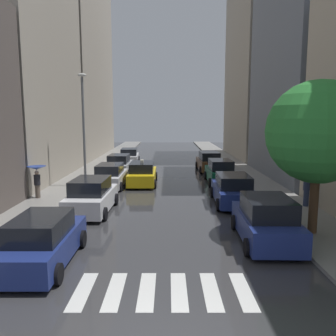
{
  "coord_description": "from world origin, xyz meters",
  "views": [
    {
      "loc": [
        0.14,
        -6.22,
        4.84
      ],
      "look_at": [
        0.03,
        22.38,
        0.6
      ],
      "focal_mm": 37.0,
      "sensor_mm": 36.0,
      "label": 1
    }
  ],
  "objects_px": {
    "parked_car_left_nearest": "(45,241)",
    "parked_car_right_third": "(222,172)",
    "parked_car_left_third": "(112,176)",
    "parked_car_right_nearest": "(268,221)",
    "parked_car_left_second": "(93,196)",
    "parked_car_right_second": "(234,190)",
    "parked_car_right_fourth": "(210,162)",
    "pedestrian_near_tree": "(308,189)",
    "taxi_midroad": "(144,174)",
    "lamp_post_left": "(85,123)",
    "parked_car_left_fifth": "(131,157)",
    "pedestrian_by_kerb": "(38,174)",
    "parked_car_left_fourth": "(121,165)",
    "street_tree_right": "(320,132)"
  },
  "relations": [
    {
      "from": "parked_car_left_third",
      "to": "parked_car_right_fourth",
      "type": "xyz_separation_m",
      "value": [
        7.67,
        7.28,
        0.05
      ]
    },
    {
      "from": "parked_car_right_second",
      "to": "parked_car_right_third",
      "type": "xyz_separation_m",
      "value": [
        0.2,
        6.04,
        0.03
      ]
    },
    {
      "from": "parked_car_left_second",
      "to": "parked_car_right_fourth",
      "type": "distance_m",
      "value": 15.6
    },
    {
      "from": "parked_car_left_third",
      "to": "parked_car_right_fourth",
      "type": "height_order",
      "value": "parked_car_right_fourth"
    },
    {
      "from": "parked_car_left_second",
      "to": "lamp_post_left",
      "type": "bearing_deg",
      "value": 17.8
    },
    {
      "from": "parked_car_right_third",
      "to": "street_tree_right",
      "type": "height_order",
      "value": "street_tree_right"
    },
    {
      "from": "pedestrian_near_tree",
      "to": "parked_car_left_third",
      "type": "bearing_deg",
      "value": -53.8
    },
    {
      "from": "parked_car_right_second",
      "to": "lamp_post_left",
      "type": "height_order",
      "value": "lamp_post_left"
    },
    {
      "from": "parked_car_left_fourth",
      "to": "parked_car_right_nearest",
      "type": "xyz_separation_m",
      "value": [
        7.9,
        -15.86,
        0.04
      ]
    },
    {
      "from": "lamp_post_left",
      "to": "parked_car_right_third",
      "type": "bearing_deg",
      "value": 9.2
    },
    {
      "from": "parked_car_left_fifth",
      "to": "pedestrian_by_kerb",
      "type": "xyz_separation_m",
      "value": [
        -3.61,
        -15.75,
        0.79
      ]
    },
    {
      "from": "parked_car_left_second",
      "to": "lamp_post_left",
      "type": "distance_m",
      "value": 7.47
    },
    {
      "from": "parked_car_left_fourth",
      "to": "taxi_midroad",
      "type": "height_order",
      "value": "taxi_midroad"
    },
    {
      "from": "parked_car_right_second",
      "to": "street_tree_right",
      "type": "height_order",
      "value": "street_tree_right"
    },
    {
      "from": "parked_car_left_second",
      "to": "taxi_midroad",
      "type": "distance_m",
      "value": 7.67
    },
    {
      "from": "parked_car_right_nearest",
      "to": "pedestrian_by_kerb",
      "type": "distance_m",
      "value": 13.33
    },
    {
      "from": "lamp_post_left",
      "to": "parked_car_right_second",
      "type": "bearing_deg",
      "value": -25.77
    },
    {
      "from": "parked_car_left_nearest",
      "to": "parked_car_right_third",
      "type": "bearing_deg",
      "value": -29.33
    },
    {
      "from": "pedestrian_near_tree",
      "to": "parked_car_right_third",
      "type": "bearing_deg",
      "value": -91.02
    },
    {
      "from": "parked_car_left_fourth",
      "to": "pedestrian_near_tree",
      "type": "relative_size",
      "value": 2.39
    },
    {
      "from": "parked_car_left_nearest",
      "to": "parked_car_right_fourth",
      "type": "xyz_separation_m",
      "value": [
        7.78,
        19.95,
        0.03
      ]
    },
    {
      "from": "parked_car_left_nearest",
      "to": "parked_car_left_second",
      "type": "distance_m",
      "value": 6.31
    },
    {
      "from": "parked_car_left_second",
      "to": "parked_car_left_fourth",
      "type": "height_order",
      "value": "parked_car_left_second"
    },
    {
      "from": "parked_car_left_fifth",
      "to": "parked_car_right_second",
      "type": "bearing_deg",
      "value": -158.06
    },
    {
      "from": "parked_car_left_third",
      "to": "taxi_midroad",
      "type": "relative_size",
      "value": 0.95
    },
    {
      "from": "parked_car_left_fifth",
      "to": "parked_car_right_second",
      "type": "relative_size",
      "value": 0.99
    },
    {
      "from": "parked_car_right_nearest",
      "to": "pedestrian_near_tree",
      "type": "distance_m",
      "value": 6.09
    },
    {
      "from": "parked_car_left_third",
      "to": "street_tree_right",
      "type": "xyz_separation_m",
      "value": [
        9.9,
        -9.91,
        3.47
      ]
    },
    {
      "from": "parked_car_left_second",
      "to": "parked_car_right_nearest",
      "type": "xyz_separation_m",
      "value": [
        7.69,
        -4.26,
        0.02
      ]
    },
    {
      "from": "parked_car_left_fourth",
      "to": "street_tree_right",
      "type": "height_order",
      "value": "street_tree_right"
    },
    {
      "from": "parked_car_left_fifth",
      "to": "parked_car_left_third",
      "type": "bearing_deg",
      "value": 177.27
    },
    {
      "from": "parked_car_left_fifth",
      "to": "parked_car_right_fourth",
      "type": "height_order",
      "value": "parked_car_right_fourth"
    },
    {
      "from": "parked_car_left_second",
      "to": "parked_car_right_nearest",
      "type": "bearing_deg",
      "value": -117.24
    },
    {
      "from": "parked_car_right_fourth",
      "to": "pedestrian_by_kerb",
      "type": "relative_size",
      "value": 2.51
    },
    {
      "from": "pedestrian_by_kerb",
      "to": "pedestrian_near_tree",
      "type": "bearing_deg",
      "value": 70.72
    },
    {
      "from": "parked_car_left_second",
      "to": "parked_car_right_second",
      "type": "height_order",
      "value": "parked_car_left_second"
    },
    {
      "from": "parked_car_left_fifth",
      "to": "pedestrian_by_kerb",
      "type": "height_order",
      "value": "pedestrian_by_kerb"
    },
    {
      "from": "parked_car_left_second",
      "to": "pedestrian_near_tree",
      "type": "relative_size",
      "value": 2.53
    },
    {
      "from": "parked_car_left_nearest",
      "to": "street_tree_right",
      "type": "distance_m",
      "value": 10.94
    },
    {
      "from": "parked_car_left_third",
      "to": "lamp_post_left",
      "type": "distance_m",
      "value": 4.07
    },
    {
      "from": "parked_car_left_nearest",
      "to": "taxi_midroad",
      "type": "relative_size",
      "value": 0.94
    },
    {
      "from": "pedestrian_by_kerb",
      "to": "lamp_post_left",
      "type": "relative_size",
      "value": 0.25
    },
    {
      "from": "parked_car_left_second",
      "to": "parked_car_right_third",
      "type": "height_order",
      "value": "parked_car_left_second"
    },
    {
      "from": "parked_car_left_third",
      "to": "parked_car_right_nearest",
      "type": "bearing_deg",
      "value": -142.73
    },
    {
      "from": "parked_car_left_third",
      "to": "pedestrian_by_kerb",
      "type": "distance_m",
      "value": 5.3
    },
    {
      "from": "pedestrian_by_kerb",
      "to": "lamp_post_left",
      "type": "height_order",
      "value": "lamp_post_left"
    },
    {
      "from": "parked_car_left_third",
      "to": "parked_car_left_fourth",
      "type": "height_order",
      "value": "parked_car_left_fourth"
    },
    {
      "from": "parked_car_left_third",
      "to": "taxi_midroad",
      "type": "xyz_separation_m",
      "value": [
        2.14,
        1.03,
        -0.0
      ]
    },
    {
      "from": "parked_car_left_fourth",
      "to": "parked_car_right_nearest",
      "type": "relative_size",
      "value": 0.96
    },
    {
      "from": "parked_car_right_second",
      "to": "pedestrian_by_kerb",
      "type": "bearing_deg",
      "value": 87.18
    }
  ]
}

